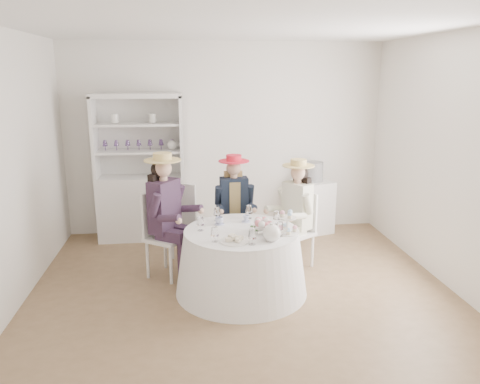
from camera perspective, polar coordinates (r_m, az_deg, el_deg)
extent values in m
plane|color=brown|center=(5.21, 0.13, -11.53)|extent=(4.50, 4.50, 0.00)
plane|color=white|center=(4.71, 0.15, 19.53)|extent=(4.50, 4.50, 0.00)
plane|color=white|center=(6.74, -1.87, 6.45)|extent=(4.50, 0.00, 4.50)
plane|color=white|center=(2.87, 4.84, -4.50)|extent=(4.50, 0.00, 4.50)
plane|color=white|center=(5.04, -26.19, 2.30)|extent=(0.00, 4.50, 4.50)
plane|color=white|center=(5.51, 24.10, 3.43)|extent=(0.00, 4.50, 4.50)
cone|color=white|center=(5.00, 0.16, -8.52)|extent=(1.40, 1.40, 0.67)
cylinder|color=white|center=(4.87, 0.17, -4.79)|extent=(1.20, 1.20, 0.02)
cube|color=silver|center=(6.69, -11.83, -1.83)|extent=(1.24, 0.62, 0.89)
cube|color=silver|center=(6.69, -12.12, 6.83)|extent=(1.18, 0.21, 1.09)
cube|color=silver|center=(6.45, -12.54, 11.40)|extent=(1.24, 0.62, 0.06)
cube|color=silver|center=(6.57, -17.30, 6.37)|extent=(0.11, 0.45, 1.09)
cube|color=silver|center=(6.46, -7.17, 6.78)|extent=(0.11, 0.45, 1.09)
cube|color=silver|center=(6.52, -12.19, 4.87)|extent=(1.16, 0.56, 0.03)
cube|color=silver|center=(6.47, -12.36, 8.08)|extent=(1.16, 0.56, 0.03)
sphere|color=white|center=(6.48, -8.28, 5.70)|extent=(0.14, 0.14, 0.14)
cube|color=silver|center=(6.92, 8.77, -1.73)|extent=(0.61, 0.61, 0.76)
cylinder|color=black|center=(6.80, 8.94, 2.48)|extent=(0.34, 0.34, 0.28)
cube|color=silver|center=(5.38, -8.87, -5.58)|extent=(0.57, 0.57, 0.04)
cylinder|color=silver|center=(5.25, -8.42, -8.80)|extent=(0.04, 0.04, 0.45)
cylinder|color=silver|center=(5.50, -6.38, -7.66)|extent=(0.04, 0.04, 0.45)
cylinder|color=silver|center=(5.44, -11.19, -8.08)|extent=(0.04, 0.04, 0.45)
cylinder|color=silver|center=(5.68, -9.10, -7.03)|extent=(0.04, 0.04, 0.45)
cube|color=silver|center=(5.40, -10.53, -2.50)|extent=(0.25, 0.33, 0.51)
cube|color=black|center=(5.28, -9.20, -1.70)|extent=(0.38, 0.42, 0.59)
cube|color=black|center=(5.22, -8.44, -5.26)|extent=(0.36, 0.31, 0.12)
cylinder|color=black|center=(5.25, -7.06, -8.66)|extent=(0.10, 0.10, 0.47)
cylinder|color=black|center=(5.08, -10.31, -1.56)|extent=(0.20, 0.18, 0.28)
cube|color=black|center=(5.35, -7.27, -4.70)|extent=(0.36, 0.31, 0.12)
cylinder|color=black|center=(5.38, -5.92, -8.01)|extent=(0.10, 0.10, 0.47)
cylinder|color=black|center=(5.40, -7.54, -0.50)|extent=(0.20, 0.18, 0.28)
cylinder|color=#D8A889|center=(5.20, -9.34, 1.64)|extent=(0.09, 0.09, 0.08)
sphere|color=#D8A889|center=(5.18, -9.39, 2.84)|extent=(0.19, 0.19, 0.19)
sphere|color=black|center=(5.21, -9.78, 2.72)|extent=(0.19, 0.19, 0.19)
cube|color=black|center=(5.28, -9.97, 0.22)|extent=(0.21, 0.25, 0.39)
cylinder|color=#D6B868|center=(5.16, -9.43, 3.83)|extent=(0.41, 0.41, 0.01)
cylinder|color=#D6B868|center=(5.15, -9.45, 4.28)|extent=(0.20, 0.20, 0.08)
cube|color=silver|center=(5.83, -0.71, -4.20)|extent=(0.39, 0.39, 0.04)
cylinder|color=silver|center=(5.75, -1.98, -6.77)|extent=(0.03, 0.03, 0.41)
cylinder|color=silver|center=(5.79, 0.98, -6.61)|extent=(0.03, 0.03, 0.41)
cylinder|color=silver|center=(6.02, -2.31, -5.76)|extent=(0.03, 0.03, 0.41)
cylinder|color=silver|center=(6.06, 0.51, -5.62)|extent=(0.03, 0.03, 0.41)
cube|color=silver|center=(5.92, -0.94, -1.38)|extent=(0.36, 0.04, 0.47)
cube|color=#17202F|center=(5.75, -0.74, -0.88)|extent=(0.34, 0.20, 0.54)
cube|color=tan|center=(5.75, -0.74, -0.88)|extent=(0.14, 0.21, 0.47)
cube|color=#17202F|center=(5.69, -1.39, -3.88)|extent=(0.13, 0.32, 0.11)
cylinder|color=#17202F|center=(5.66, -1.21, -6.99)|extent=(0.09, 0.09, 0.43)
cylinder|color=#17202F|center=(5.67, -2.63, -0.41)|extent=(0.09, 0.16, 0.26)
cube|color=#17202F|center=(5.71, 0.28, -3.81)|extent=(0.13, 0.32, 0.11)
cylinder|color=#17202F|center=(5.69, 0.48, -6.89)|extent=(0.09, 0.09, 0.43)
cylinder|color=#17202F|center=(5.72, 1.22, -0.27)|extent=(0.09, 0.16, 0.26)
cylinder|color=#D8A889|center=(5.68, -0.75, 1.94)|extent=(0.08, 0.08, 0.07)
sphere|color=#D8A889|center=(5.66, -0.76, 2.96)|extent=(0.18, 0.18, 0.18)
sphere|color=tan|center=(5.70, -0.81, 2.90)|extent=(0.18, 0.18, 0.18)
cube|color=tan|center=(5.78, -0.85, 0.83)|extent=(0.23, 0.08, 0.35)
cylinder|color=red|center=(5.64, -0.76, 3.79)|extent=(0.37, 0.37, 0.01)
cylinder|color=red|center=(5.64, -0.76, 4.17)|extent=(0.19, 0.19, 0.07)
cube|color=silver|center=(5.63, 6.75, -5.02)|extent=(0.52, 0.52, 0.04)
cylinder|color=silver|center=(5.70, 4.56, -7.01)|extent=(0.03, 0.03, 0.41)
cylinder|color=silver|center=(5.51, 6.76, -7.85)|extent=(0.03, 0.03, 0.41)
cylinder|color=silver|center=(5.90, 6.62, -6.31)|extent=(0.03, 0.03, 0.41)
cylinder|color=silver|center=(5.71, 8.81, -7.07)|extent=(0.03, 0.03, 0.41)
cube|color=silver|center=(5.67, 7.98, -2.24)|extent=(0.22, 0.31, 0.47)
cube|color=silver|center=(5.54, 6.99, -1.61)|extent=(0.34, 0.38, 0.54)
cube|color=silver|center=(5.58, 5.36, -4.34)|extent=(0.33, 0.28, 0.11)
cylinder|color=silver|center=(5.59, 4.35, -7.34)|extent=(0.09, 0.09, 0.43)
cylinder|color=silver|center=(5.62, 5.31, -0.64)|extent=(0.18, 0.16, 0.26)
cube|color=silver|center=(5.47, 6.62, -4.76)|extent=(0.33, 0.28, 0.11)
cylinder|color=silver|center=(5.48, 5.60, -7.82)|extent=(0.09, 0.09, 0.43)
cylinder|color=silver|center=(5.37, 8.25, -1.44)|extent=(0.18, 0.16, 0.26)
cylinder|color=#D8A889|center=(5.46, 7.08, 1.30)|extent=(0.08, 0.08, 0.07)
sphere|color=#D8A889|center=(5.44, 7.11, 2.35)|extent=(0.18, 0.18, 0.18)
sphere|color=black|center=(5.48, 7.40, 2.26)|extent=(0.18, 0.18, 0.18)
cube|color=black|center=(5.55, 7.56, 0.10)|extent=(0.19, 0.23, 0.35)
cylinder|color=#D6B868|center=(5.43, 7.14, 3.21)|extent=(0.37, 0.37, 0.01)
cylinder|color=#D6B868|center=(5.42, 7.15, 3.60)|extent=(0.19, 0.19, 0.07)
cube|color=silver|center=(5.91, -6.15, -3.60)|extent=(0.56, 0.56, 0.04)
cylinder|color=silver|center=(6.05, -3.96, -5.49)|extent=(0.04, 0.04, 0.45)
cylinder|color=silver|center=(6.20, -6.67, -5.06)|extent=(0.04, 0.04, 0.45)
cylinder|color=silver|center=(5.78, -5.47, -6.49)|extent=(0.04, 0.04, 0.45)
cylinder|color=silver|center=(5.94, -8.26, -6.01)|extent=(0.04, 0.04, 0.45)
cube|color=silver|center=(5.68, -7.14, -1.46)|extent=(0.35, 0.22, 0.51)
imported|color=white|center=(5.05, -2.53, -3.58)|extent=(0.11, 0.11, 0.07)
imported|color=white|center=(5.13, 0.75, -3.32)|extent=(0.08, 0.08, 0.07)
imported|color=white|center=(4.98, 2.78, -3.86)|extent=(0.10, 0.10, 0.06)
imported|color=white|center=(4.83, 2.78, -4.58)|extent=(0.21, 0.21, 0.05)
sphere|color=#E77380|center=(4.78, 3.52, -3.93)|extent=(0.07, 0.07, 0.07)
sphere|color=white|center=(4.81, 3.31, -3.80)|extent=(0.07, 0.07, 0.07)
sphere|color=#E77380|center=(4.83, 2.91, -3.74)|extent=(0.07, 0.07, 0.07)
sphere|color=white|center=(4.82, 2.46, -3.75)|extent=(0.07, 0.07, 0.07)
sphere|color=#E77380|center=(4.79, 2.14, -3.85)|extent=(0.07, 0.07, 0.07)
sphere|color=white|center=(4.76, 2.07, -3.99)|extent=(0.07, 0.07, 0.07)
sphere|color=#E77380|center=(4.73, 2.28, -4.12)|extent=(0.07, 0.07, 0.07)
sphere|color=white|center=(4.71, 2.68, -4.19)|extent=(0.07, 0.07, 0.07)
sphere|color=#E77380|center=(4.72, 3.14, -4.17)|extent=(0.07, 0.07, 0.07)
sphere|color=white|center=(4.74, 3.46, -4.07)|extent=(0.07, 0.07, 0.07)
sphere|color=white|center=(4.56, 3.88, -5.00)|extent=(0.18, 0.18, 0.18)
cylinder|color=white|center=(4.58, 5.23, -4.82)|extent=(0.11, 0.03, 0.09)
cylinder|color=white|center=(4.53, 3.90, -3.94)|extent=(0.04, 0.04, 0.02)
cylinder|color=white|center=(4.55, -0.70, -6.00)|extent=(0.28, 0.28, 0.01)
cube|color=beige|center=(4.51, -1.36, -5.81)|extent=(0.07, 0.04, 0.03)
cube|color=beige|center=(4.53, -0.70, -5.55)|extent=(0.07, 0.06, 0.03)
cube|color=beige|center=(4.56, -0.04, -5.58)|extent=(0.08, 0.07, 0.03)
cube|color=beige|center=(4.57, -1.03, -5.38)|extent=(0.08, 0.08, 0.03)
cube|color=beige|center=(4.50, -0.22, -5.87)|extent=(0.07, 0.08, 0.03)
cylinder|color=white|center=(4.81, 5.74, -4.92)|extent=(0.24, 0.24, 0.01)
cylinder|color=white|center=(4.79, 5.76, -4.06)|extent=(0.02, 0.02, 0.16)
cylinder|color=white|center=(4.76, 5.79, -3.14)|extent=(0.18, 0.18, 0.01)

